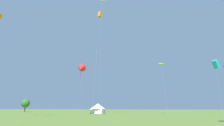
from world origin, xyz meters
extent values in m
ellipsoid|color=orange|center=(-24.78, 25.73, 22.15)|extent=(2.87, 3.02, 1.11)
cone|color=red|center=(-11.97, 43.52, 13.04)|extent=(2.45, 2.96, 3.04)
cylinder|color=maroon|center=(-11.97, 43.52, 11.14)|extent=(0.07, 0.07, 2.56)
cylinder|color=#B2B2B7|center=(-11.32, 43.02, 6.52)|extent=(1.32, 1.01, 13.04)
cube|color=orange|center=(-8.38, 49.84, 33.52)|extent=(1.38, 1.56, 2.08)
cylinder|color=#A75C11|center=(-8.38, 49.84, 31.94)|extent=(0.06, 0.06, 2.08)
cylinder|color=#B2B2B7|center=(-9.26, 49.48, 16.76)|extent=(1.79, 0.75, 33.52)
cube|color=#1EB7CC|center=(26.01, 50.02, 13.87)|extent=(2.39, 2.39, 2.68)
cylinder|color=#B2B2B7|center=(25.69, 48.90, 6.94)|extent=(0.66, 2.26, 13.87)
ellipsoid|color=#99DB2D|center=(11.00, 47.38, 14.09)|extent=(2.11, 1.77, 0.60)
cylinder|color=#B2B2B7|center=(11.39, 46.22, 7.05)|extent=(0.79, 2.33, 14.10)
cone|color=white|center=(-6.75, 46.46, 36.96)|extent=(2.50, 2.18, 2.43)
cylinder|color=#A4A4A4|center=(-6.75, 46.46, 34.95)|extent=(0.06, 0.06, 3.02)
cylinder|color=#B2B2B7|center=(-6.83, 46.00, 18.48)|extent=(0.18, 0.94, 36.96)
cube|color=white|center=(-10.43, 55.96, 0.77)|extent=(4.12, 4.12, 1.55)
cone|color=white|center=(-10.43, 55.96, 2.45)|extent=(5.15, 5.15, 1.80)
cylinder|color=brown|center=(-50.61, 70.99, 1.29)|extent=(0.44, 0.44, 2.57)
sphere|color=#33702D|center=(-50.61, 70.99, 3.97)|extent=(3.99, 3.99, 3.99)
camera|label=1|loc=(8.46, -5.16, 1.98)|focal=29.15mm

